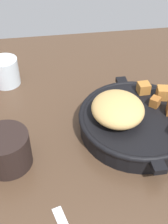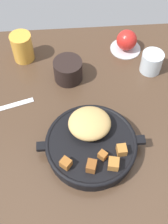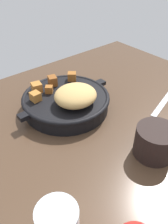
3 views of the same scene
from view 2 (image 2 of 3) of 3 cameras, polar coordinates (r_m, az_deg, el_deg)
The scene contains 8 objects.
ground_plane at distance 87.46cm, azimuth -0.21°, elevation -1.27°, with size 98.53×79.33×2.40cm, color #473323.
cast_iron_skillet at distance 78.31cm, azimuth 1.38°, elevation -5.91°, with size 28.84×24.51×9.00cm.
saucer_plate at distance 105.65cm, azimuth 8.07°, elevation 12.19°, with size 10.58×10.58×0.60cm, color #B7BABF.
red_apple at distance 103.12cm, azimuth 8.33°, elevation 13.72°, with size 6.97×6.97×6.97cm, color red.
butter_knife at distance 91.24cm, azimuth -15.08°, elevation 0.91°, with size 17.32×1.60×0.36cm, color silver.
coffee_mug_dark at distance 93.17cm, azimuth -3.13°, elevation 8.15°, with size 9.08×9.08×7.05cm, color black.
water_glass_short at distance 97.91cm, azimuth 13.04°, elevation 9.46°, with size 6.88×6.88×7.02cm, color silver.
juice_glass_amber at distance 100.46cm, azimuth -11.94°, elevation 12.25°, with size 6.95×6.95×9.68cm, color gold.
Camera 2 is at (-3.21, -47.72, 72.02)cm, focal length 46.86 mm.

